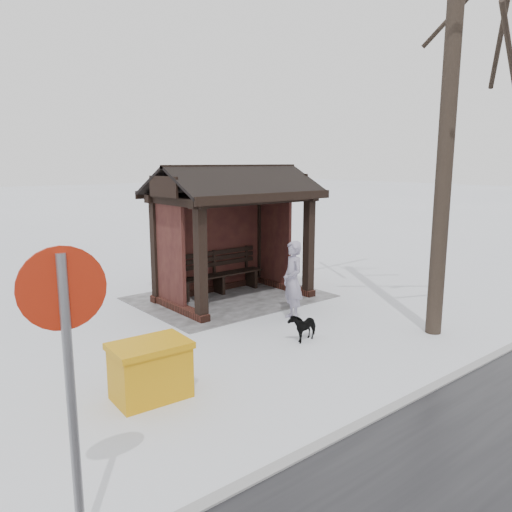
{
  "coord_description": "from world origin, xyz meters",
  "views": [
    {
      "loc": [
        6.73,
        8.99,
        3.16
      ],
      "look_at": [
        0.01,
        0.8,
        1.14
      ],
      "focal_mm": 35.0,
      "sensor_mm": 36.0,
      "label": 1
    }
  ],
  "objects_px": {
    "pedestrian": "(293,281)",
    "dog": "(303,326)",
    "bus_shelter": "(230,206)",
    "grit_bin": "(150,370)",
    "road_sign": "(66,340)"
  },
  "relations": [
    {
      "from": "pedestrian",
      "to": "dog",
      "type": "bearing_deg",
      "value": -14.27
    },
    {
      "from": "pedestrian",
      "to": "dog",
      "type": "distance_m",
      "value": 1.31
    },
    {
      "from": "road_sign",
      "to": "pedestrian",
      "type": "bearing_deg",
      "value": -138.82
    },
    {
      "from": "grit_bin",
      "to": "road_sign",
      "type": "bearing_deg",
      "value": 53.33
    },
    {
      "from": "pedestrian",
      "to": "grit_bin",
      "type": "bearing_deg",
      "value": -51.61
    },
    {
      "from": "bus_shelter",
      "to": "grit_bin",
      "type": "distance_m",
      "value": 5.41
    },
    {
      "from": "dog",
      "to": "grit_bin",
      "type": "relative_size",
      "value": 0.57
    },
    {
      "from": "grit_bin",
      "to": "road_sign",
      "type": "relative_size",
      "value": 0.42
    },
    {
      "from": "pedestrian",
      "to": "grit_bin",
      "type": "relative_size",
      "value": 1.52
    },
    {
      "from": "pedestrian",
      "to": "dog",
      "type": "height_order",
      "value": "pedestrian"
    },
    {
      "from": "bus_shelter",
      "to": "pedestrian",
      "type": "height_order",
      "value": "bus_shelter"
    },
    {
      "from": "grit_bin",
      "to": "road_sign",
      "type": "height_order",
      "value": "road_sign"
    },
    {
      "from": "dog",
      "to": "road_sign",
      "type": "height_order",
      "value": "road_sign"
    },
    {
      "from": "bus_shelter",
      "to": "road_sign",
      "type": "xyz_separation_m",
      "value": [
        5.56,
        5.44,
        -0.35
      ]
    },
    {
      "from": "pedestrian",
      "to": "grit_bin",
      "type": "xyz_separation_m",
      "value": [
        3.84,
        1.28,
        -0.41
      ]
    }
  ]
}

